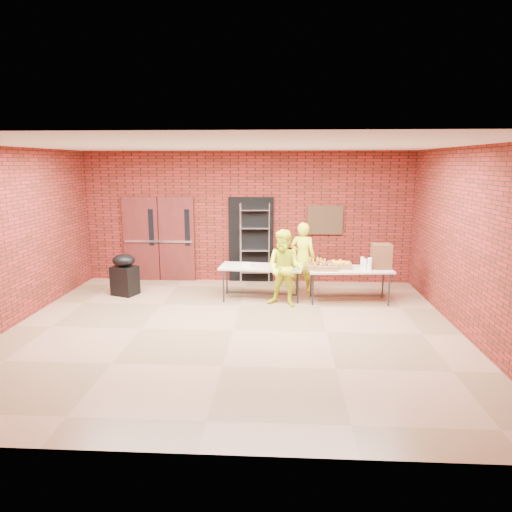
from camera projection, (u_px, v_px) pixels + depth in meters
The scene contains 19 objects.
room at pixel (232, 242), 7.75m from camera, with size 8.08×7.08×3.28m.
double_doors at pixel (159, 239), 11.35m from camera, with size 1.78×0.12×2.10m.
dark_doorway at pixel (251, 240), 11.24m from camera, with size 1.10×0.06×2.10m, color black.
bronze_plaque at pixel (325, 220), 11.04m from camera, with size 0.85×0.04×0.70m, color #3F2D19.
wire_rack at pixel (255, 243), 11.11m from camera, with size 0.72×0.24×1.96m, color silver, non-canonical shape.
table_left at pixel (261, 269), 9.83m from camera, with size 1.83×0.90×0.73m.
table_right at pixel (349, 271), 9.63m from camera, with size 1.81×0.87×0.72m.
basket_bananas at pixel (318, 266), 9.56m from camera, with size 0.45×0.35×0.14m.
basket_oranges at pixel (339, 265), 9.67m from camera, with size 0.49×0.38×0.15m.
basket_apples at pixel (325, 267), 9.50m from camera, with size 0.47×0.37×0.15m.
muffin_tray at pixel (288, 265), 9.78m from camera, with size 0.36×0.36×0.09m.
napkin_box at pixel (246, 264), 9.87m from camera, with size 0.20×0.13×0.07m, color white.
coffee_dispenser at pixel (381, 256), 9.61m from camera, with size 0.40×0.35×0.52m, color brown.
cup_stack_front at pixel (365, 264), 9.50m from camera, with size 0.08×0.08×0.23m, color white.
cup_stack_mid at pixel (370, 264), 9.42m from camera, with size 0.09×0.09×0.27m, color white.
cup_stack_back at pixel (362, 263), 9.65m from camera, with size 0.08×0.08×0.24m, color white.
covered_grill at pixel (125, 275), 10.18m from camera, with size 0.63×0.58×0.93m.
volunteer_woman at pixel (303, 257), 10.34m from camera, with size 0.59×0.39×1.61m, color #D1E419.
volunteer_man at pixel (285, 268), 9.33m from camera, with size 0.77×0.60×1.59m, color #D1E419.
Camera 1 is at (0.83, -7.61, 2.92)m, focal length 32.00 mm.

